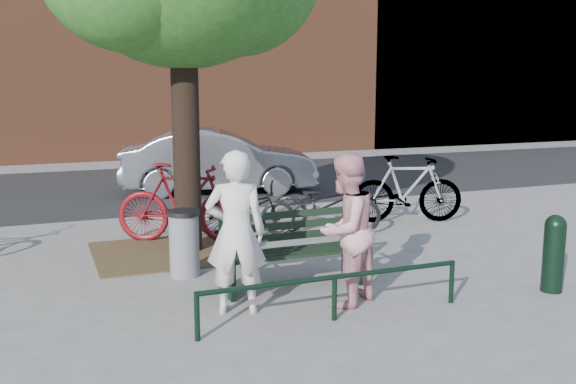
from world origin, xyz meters
name	(u,v)px	position (x,y,z in m)	size (l,w,h in m)	color
ground	(292,287)	(0.00, 0.00, 0.00)	(90.00, 90.00, 0.00)	gray
dirt_pit	(176,251)	(-1.00, 2.20, 0.01)	(2.40, 2.00, 0.02)	brown
road	(163,185)	(0.00, 8.50, 0.01)	(40.00, 7.00, 0.01)	black
park_bench	(290,248)	(0.00, 0.08, 0.48)	(1.74, 0.54, 0.97)	black
guard_railing	(335,284)	(0.00, -1.20, 0.40)	(3.06, 0.06, 0.51)	black
person_left	(236,232)	(-0.90, -0.57, 0.91)	(0.66, 0.43, 1.82)	beige
person_right	(345,230)	(0.33, -0.78, 0.87)	(0.85, 0.66, 1.75)	#D29097
bollard	(554,251)	(2.89, -1.31, 0.51)	(0.26, 0.26, 0.95)	black
litter_bin	(184,243)	(-1.14, 0.97, 0.44)	(0.43, 0.43, 0.88)	gray
bicycle_b	(183,203)	(-0.75, 2.76, 0.64)	(0.60, 2.12, 1.27)	#600D12
bicycle_c	(245,208)	(0.31, 2.88, 0.44)	(0.59, 1.69, 0.89)	black
bicycle_d	(407,189)	(3.34, 2.72, 0.61)	(0.57, 2.03, 1.22)	gray
bicycle_e	(325,205)	(1.61, 2.50, 0.49)	(0.65, 1.86, 0.98)	black
parked_car	(219,161)	(1.02, 7.03, 0.73)	(1.54, 4.41, 1.45)	gray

